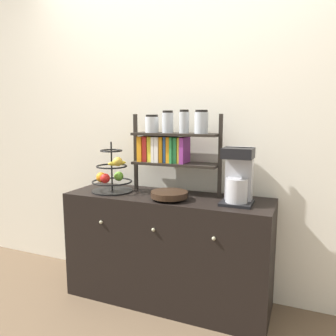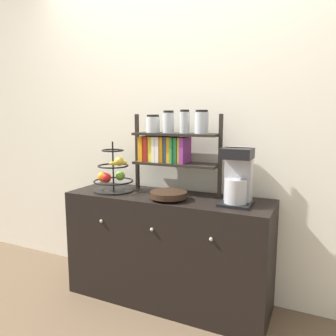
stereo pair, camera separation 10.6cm
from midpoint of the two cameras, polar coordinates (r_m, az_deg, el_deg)
ground_plane at (r=2.46m, az=-3.76°, el=-24.31°), size 12.00×12.00×0.00m
wall_back at (r=2.52m, az=1.05°, el=7.83°), size 7.00×0.05×2.60m
sideboard at (r=2.46m, az=-1.42°, el=-13.88°), size 1.47×0.47×0.79m
coffee_maker at (r=2.13m, az=10.73°, el=-1.47°), size 0.20×0.20×0.36m
fruit_stand at (r=2.49m, az=-11.00°, el=-1.35°), size 0.31×0.31×0.37m
wooden_bowl at (r=2.22m, az=-1.16°, el=-4.70°), size 0.25×0.25×0.06m
shelf_hutch at (r=2.38m, az=-0.94°, el=4.42°), size 0.68×0.20×0.61m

